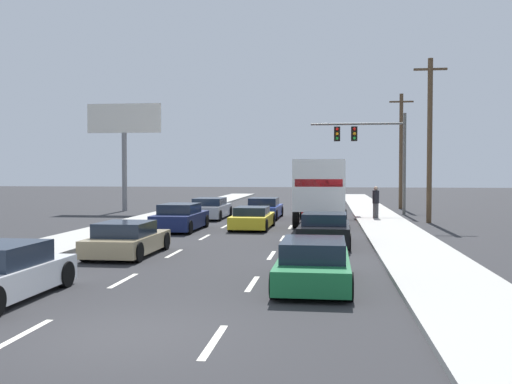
{
  "coord_description": "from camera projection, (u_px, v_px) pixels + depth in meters",
  "views": [
    {
      "loc": [
        3.58,
        -9.52,
        2.85
      ],
      "look_at": [
        0.44,
        15.69,
        1.94
      ],
      "focal_mm": 40.36,
      "sensor_mm": 36.0,
      "label": 1
    }
  ],
  "objects": [
    {
      "name": "ground_plane",
      "position": [
        268.0,
        219.0,
        34.78
      ],
      "size": [
        140.0,
        140.0,
        0.0
      ],
      "primitive_type": "plane",
      "color": "#2B2B2D"
    },
    {
      "name": "sidewalk_right",
      "position": [
        388.0,
        227.0,
        29.0
      ],
      "size": [
        2.76,
        80.0,
        0.14
      ],
      "primitive_type": "cube",
      "color": "#B2AFA8",
      "rests_on": "ground_plane"
    },
    {
      "name": "sidewalk_left",
      "position": [
        135.0,
        224.0,
        30.64
      ],
      "size": [
        2.76,
        80.0,
        0.14
      ],
      "primitive_type": "cube",
      "color": "#B2AFA8",
      "rests_on": "ground_plane"
    },
    {
      "name": "lane_markings",
      "position": [
        263.0,
        222.0,
        32.15
      ],
      "size": [
        3.54,
        57.0,
        0.01
      ],
      "color": "silver",
      "rests_on": "ground_plane"
    },
    {
      "name": "car_silver",
      "position": [
        210.0,
        209.0,
        34.82
      ],
      "size": [
        2.0,
        4.68,
        1.26
      ],
      "color": "#B7BABF",
      "rests_on": "ground_plane"
    },
    {
      "name": "car_navy",
      "position": [
        180.0,
        218.0,
        27.75
      ],
      "size": [
        1.99,
        4.46,
        1.3
      ],
      "color": "#141E4C",
      "rests_on": "ground_plane"
    },
    {
      "name": "car_tan",
      "position": [
        127.0,
        240.0,
        19.5
      ],
      "size": [
        1.97,
        4.07,
        1.16
      ],
      "color": "tan",
      "rests_on": "ground_plane"
    },
    {
      "name": "car_blue",
      "position": [
        264.0,
        209.0,
        34.89
      ],
      "size": [
        2.05,
        4.54,
        1.26
      ],
      "color": "#1E389E",
      "rests_on": "ground_plane"
    },
    {
      "name": "car_yellow",
      "position": [
        253.0,
        218.0,
        28.58
      ],
      "size": [
        1.93,
        4.35,
        1.11
      ],
      "color": "yellow",
      "rests_on": "ground_plane"
    },
    {
      "name": "box_truck",
      "position": [
        321.0,
        188.0,
        30.98
      ],
      "size": [
        2.79,
        8.6,
        3.43
      ],
      "color": "white",
      "rests_on": "ground_plane"
    },
    {
      "name": "car_black",
      "position": [
        325.0,
        230.0,
        22.22
      ],
      "size": [
        2.09,
        4.42,
        1.25
      ],
      "color": "black",
      "rests_on": "ground_plane"
    },
    {
      "name": "car_green",
      "position": [
        314.0,
        264.0,
        14.38
      ],
      "size": [
        1.87,
        4.54,
        1.17
      ],
      "color": "#196B38",
      "rests_on": "ground_plane"
    },
    {
      "name": "traffic_signal_mast",
      "position": [
        365.0,
        142.0,
        37.95
      ],
      "size": [
        6.23,
        0.69,
        6.68
      ],
      "color": "#595B56",
      "rests_on": "ground_plane"
    },
    {
      "name": "utility_pole_mid",
      "position": [
        430.0,
        138.0,
        31.78
      ],
      "size": [
        1.8,
        0.28,
        9.08
      ],
      "color": "brown",
      "rests_on": "ground_plane"
    },
    {
      "name": "utility_pole_far",
      "position": [
        401.0,
        150.0,
        43.81
      ],
      "size": [
        1.8,
        0.28,
        8.76
      ],
      "color": "brown",
      "rests_on": "ground_plane"
    },
    {
      "name": "roadside_billboard",
      "position": [
        124.0,
        131.0,
        41.39
      ],
      "size": [
        5.44,
        0.36,
        7.73
      ],
      "color": "slate",
      "rests_on": "ground_plane"
    },
    {
      "name": "pedestrian_near_corner",
      "position": [
        376.0,
        202.0,
        33.27
      ],
      "size": [
        0.38,
        0.38,
        1.85
      ],
      "color": "#3F3F42",
      "rests_on": "sidewalk_right"
    }
  ]
}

